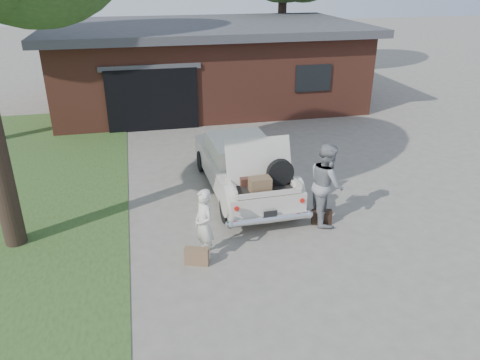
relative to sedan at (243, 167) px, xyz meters
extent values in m
plane|color=gray|center=(-0.47, -2.29, -0.69)|extent=(90.00, 90.00, 0.00)
cube|color=#2D4C1E|center=(-5.97, 0.71, -0.68)|extent=(6.00, 16.00, 0.02)
cube|color=brown|center=(0.53, 9.21, 0.81)|extent=(12.00, 7.00, 3.00)
cube|color=#4C4C51|center=(0.53, 9.21, 2.46)|extent=(12.80, 7.80, 0.30)
cube|color=black|center=(-1.97, 5.76, 0.41)|extent=(3.20, 0.30, 2.20)
cube|color=#4C4C51|center=(-1.97, 5.69, 1.56)|extent=(3.50, 0.12, 0.18)
cube|color=black|center=(4.03, 5.69, 0.91)|extent=(1.40, 0.08, 1.00)
cylinder|color=#38281E|center=(5.23, 13.56, 1.95)|extent=(0.44, 0.44, 5.28)
cube|color=beige|center=(0.00, 0.04, -0.12)|extent=(1.87, 4.59, 0.59)
cube|color=beige|center=(-0.01, 0.31, 0.40)|extent=(1.56, 1.86, 0.47)
cube|color=black|center=(-0.04, 1.18, 0.38)|extent=(1.41, 0.12, 0.40)
cube|color=black|center=(0.02, -0.55, 0.38)|extent=(1.41, 0.12, 0.40)
cylinder|color=black|center=(-0.75, -1.52, -0.39)|extent=(0.22, 0.60, 0.60)
cylinder|color=black|center=(0.85, -1.47, -0.39)|extent=(0.22, 0.60, 0.60)
cylinder|color=black|center=(-0.85, 1.56, -0.39)|extent=(0.22, 0.60, 0.60)
cylinder|color=black|center=(0.74, 1.61, -0.39)|extent=(0.22, 0.60, 0.60)
cylinder|color=silver|center=(0.07, -2.27, -0.32)|extent=(1.86, 0.22, 0.16)
cylinder|color=#A5140F|center=(-0.67, -2.23, 0.02)|extent=(0.11, 0.09, 0.11)
cylinder|color=#A5140F|center=(0.81, -2.18, 0.02)|extent=(0.11, 0.09, 0.11)
cube|color=black|center=(0.07, -2.29, -0.19)|extent=(0.31, 0.03, 0.15)
cube|color=black|center=(0.05, -1.68, 0.19)|extent=(1.44, 1.04, 0.04)
cube|color=beige|center=(-0.67, -1.70, 0.28)|extent=(0.09, 1.00, 0.16)
cube|color=beige|center=(0.78, -1.66, 0.28)|extent=(0.09, 1.00, 0.16)
cube|color=beige|center=(0.07, -2.18, 0.25)|extent=(1.45, 0.10, 0.11)
cube|color=beige|center=(0.04, -1.35, 0.70)|extent=(1.54, 0.43, 1.00)
cube|color=#4F2D22|center=(-0.15, -1.46, 0.31)|extent=(0.59, 0.39, 0.19)
cube|color=brown|center=(-0.07, -1.92, 0.37)|extent=(0.48, 0.32, 0.32)
cube|color=black|center=(0.20, -1.60, 0.30)|extent=(0.60, 0.40, 0.18)
cylinder|color=black|center=(0.45, -1.71, 0.52)|extent=(0.62, 0.17, 0.61)
imported|color=silver|center=(-1.46, -2.84, 0.06)|extent=(0.51, 0.63, 1.49)
imported|color=gray|center=(1.46, -1.98, 0.26)|extent=(0.78, 0.97, 1.89)
cube|color=olive|center=(-1.66, -3.08, -0.50)|extent=(0.50, 0.31, 0.37)
cube|color=black|center=(1.35, -2.11, -0.51)|extent=(0.47, 0.22, 0.35)
camera|label=1|loc=(-2.54, -10.83, 4.66)|focal=35.00mm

